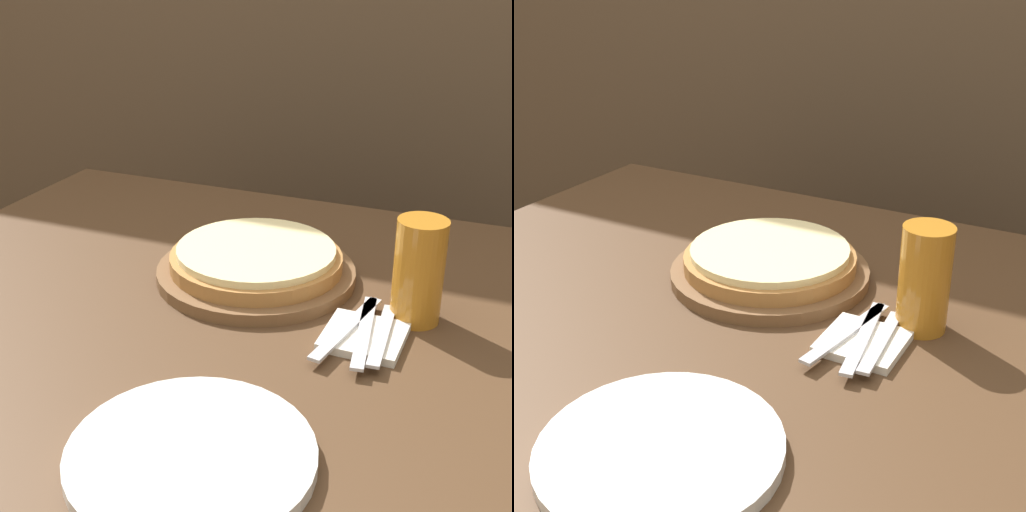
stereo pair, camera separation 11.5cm
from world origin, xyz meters
TOP-DOWN VIEW (x-y plane):
  - dining_table at (0.00, 0.00)m, footprint 1.15×1.03m
  - pizza_on_board at (0.04, 0.12)m, footprint 0.33×0.33m
  - beer_glass at (0.30, 0.09)m, footprint 0.07×0.07m
  - dinner_plate at (0.15, -0.32)m, footprint 0.27×0.27m
  - napkin_stack at (0.25, -0.00)m, footprint 0.11×0.11m
  - fork at (0.23, -0.00)m, footprint 0.05×0.20m
  - dinner_knife at (0.25, -0.00)m, footprint 0.05×0.20m
  - spoon at (0.28, -0.00)m, footprint 0.03×0.17m

SIDE VIEW (x-z plane):
  - dining_table at x=0.00m, z-range 0.00..0.72m
  - napkin_stack at x=0.25m, z-range 0.72..0.74m
  - dinner_plate at x=0.15m, z-range 0.72..0.74m
  - fork at x=0.23m, z-range 0.74..0.74m
  - dinner_knife at x=0.25m, z-range 0.74..0.74m
  - spoon at x=0.28m, z-range 0.74..0.74m
  - pizza_on_board at x=0.04m, z-range 0.72..0.78m
  - beer_glass at x=0.30m, z-range 0.73..0.89m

